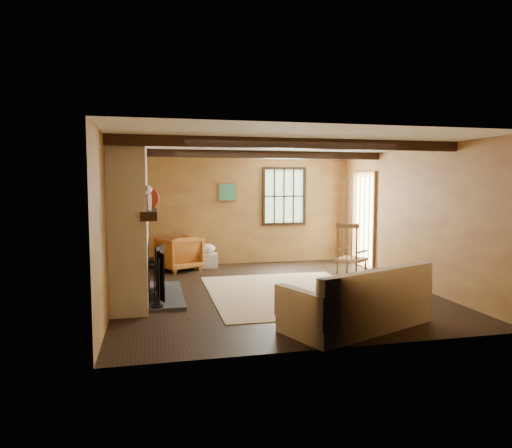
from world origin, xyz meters
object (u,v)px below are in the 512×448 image
object	(u,v)px
rocking_chair	(351,257)
fireplace	(133,228)
sofa	(359,305)
laundry_basket	(206,260)
armchair	(179,253)

from	to	relation	value
rocking_chair	fireplace	bearing A→B (deg)	55.88
sofa	laundry_basket	bearing A→B (deg)	84.78
fireplace	laundry_basket	distance (m)	2.95
laundry_basket	armchair	xyz separation A→B (m)	(-0.58, -0.21, 0.20)
sofa	armchair	distance (m)	4.76
rocking_chair	sofa	size ratio (longest dim) A/B	0.52
fireplace	sofa	xyz separation A→B (m)	(2.79, -2.13, -0.83)
sofa	armchair	bearing A→B (deg)	92.26
fireplace	rocking_chair	bearing A→B (deg)	4.63
fireplace	armchair	world-z (taller)	fireplace
fireplace	sofa	distance (m)	3.60
rocking_chair	armchair	xyz separation A→B (m)	(-2.96, 1.90, -0.11)
sofa	laundry_basket	size ratio (longest dim) A/B	4.18
rocking_chair	laundry_basket	bearing A→B (deg)	9.68
sofa	rocking_chair	bearing A→B (deg)	45.73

